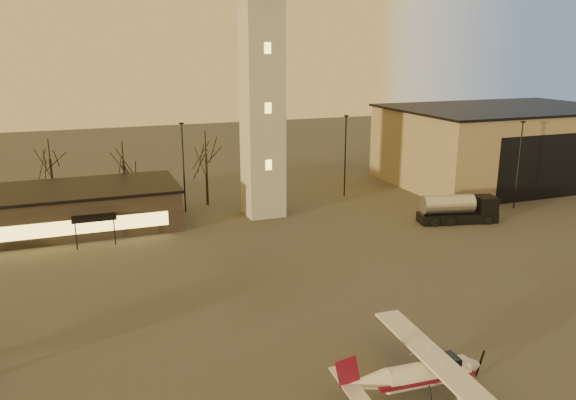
{
  "coord_description": "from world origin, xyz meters",
  "views": [
    {
      "loc": [
        -18.62,
        -27.44,
        17.96
      ],
      "look_at": [
        -3.44,
        13.0,
        6.26
      ],
      "focal_mm": 35.0,
      "sensor_mm": 36.0,
      "label": 1
    }
  ],
  "objects": [
    {
      "name": "tree_row",
      "position": [
        -13.7,
        39.16,
        5.94
      ],
      "size": [
        37.2,
        9.2,
        8.8
      ],
      "color": "black",
      "rests_on": "ground"
    },
    {
      "name": "terminal",
      "position": [
        -21.99,
        31.98,
        2.16
      ],
      "size": [
        25.4,
        12.2,
        4.3
      ],
      "color": "black",
      "rests_on": "ground"
    },
    {
      "name": "fuel_truck",
      "position": [
        18.4,
        19.85,
        1.21
      ],
      "size": [
        8.6,
        4.17,
        3.07
      ],
      "rotation": [
        0.0,
        0.0,
        -0.22
      ],
      "color": "black",
      "rests_on": "ground"
    },
    {
      "name": "ground",
      "position": [
        0.0,
        0.0,
        0.0
      ],
      "size": [
        220.0,
        220.0,
        0.0
      ],
      "primitive_type": "plane",
      "color": "#3D3B38",
      "rests_on": "ground"
    },
    {
      "name": "light_poles",
      "position": [
        0.5,
        31.0,
        5.41
      ],
      "size": [
        58.5,
        12.25,
        10.14
      ],
      "color": "black",
      "rests_on": "ground"
    },
    {
      "name": "cessna_front",
      "position": [
        -2.4,
        -5.43,
        1.07
      ],
      "size": [
        9.0,
        11.37,
        3.13
      ],
      "rotation": [
        0.0,
        0.0,
        -0.06
      ],
      "color": "silver",
      "rests_on": "ground"
    },
    {
      "name": "control_tower",
      "position": [
        0.0,
        30.0,
        16.33
      ],
      "size": [
        6.8,
        6.8,
        32.6
      ],
      "color": "#A5A29C",
      "rests_on": "ground"
    },
    {
      "name": "hangar",
      "position": [
        36.0,
        33.98,
        5.15
      ],
      "size": [
        30.6,
        20.6,
        10.3
      ],
      "color": "#998064",
      "rests_on": "ground"
    }
  ]
}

